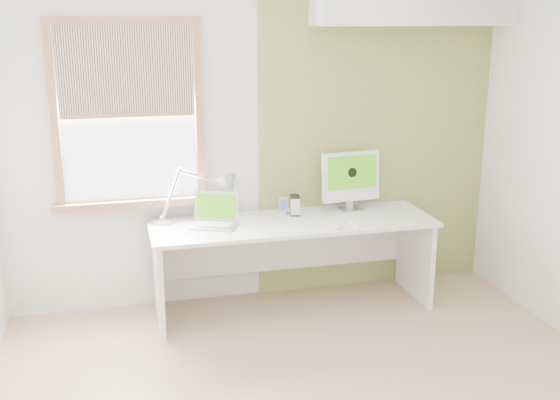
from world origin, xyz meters
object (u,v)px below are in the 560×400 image
object	(u,v)px
desk_lamp	(216,191)
imac	(351,178)
external_drive	(295,205)
desk	(291,242)
laptop	(215,217)

from	to	relation	value
desk_lamp	imac	distance (m)	1.10
external_drive	imac	size ratio (longest dim) A/B	0.31
imac	desk	bearing A→B (deg)	-166.45
laptop	desk	bearing A→B (deg)	0.05
desk_lamp	imac	size ratio (longest dim) A/B	1.52
laptop	imac	bearing A→B (deg)	6.51
desk_lamp	imac	world-z (taller)	imac
imac	laptop	bearing A→B (deg)	-173.49
desk	imac	bearing A→B (deg)	13.55
desk	desk_lamp	size ratio (longest dim) A/B	2.93
desk	laptop	distance (m)	0.65
laptop	external_drive	world-z (taller)	laptop
laptop	imac	world-z (taller)	imac
laptop	external_drive	distance (m)	0.67
desk	laptop	bearing A→B (deg)	-179.95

